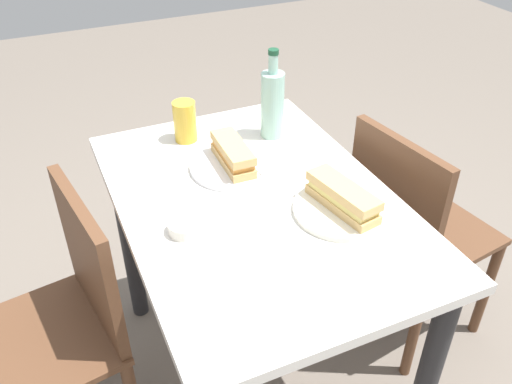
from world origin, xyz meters
name	(u,v)px	position (x,y,z in m)	size (l,w,h in m)	color
ground_plane	(256,374)	(0.00, 0.00, 0.00)	(8.00, 8.00, 0.00)	#6B6056
dining_table	(256,237)	(0.00, 0.00, 0.63)	(1.03, 0.71, 0.77)	silver
chair_far	(409,228)	(0.01, 0.55, 0.49)	(0.45, 0.45, 0.85)	brown
chair_near	(64,320)	(-0.05, -0.55, 0.49)	(0.46, 0.46, 0.85)	brown
plate_near	(341,210)	(0.15, 0.18, 0.77)	(0.25, 0.25, 0.01)	silver
baguette_sandwich_near	(343,197)	(0.15, 0.18, 0.81)	(0.23, 0.11, 0.07)	tan
knife_near	(356,197)	(0.13, 0.23, 0.78)	(0.18, 0.02, 0.01)	silver
plate_far	(232,166)	(-0.16, 0.00, 0.77)	(0.25, 0.25, 0.01)	white
baguette_sandwich_far	(232,154)	(-0.16, 0.00, 0.81)	(0.20, 0.08, 0.07)	tan
knife_far	(248,157)	(-0.17, 0.05, 0.78)	(0.18, 0.01, 0.01)	silver
water_bottle	(272,103)	(-0.30, 0.19, 0.88)	(0.07, 0.07, 0.29)	#99C6B7
beer_glass	(185,121)	(-0.38, -0.07, 0.83)	(0.07, 0.07, 0.13)	gold
olive_bowl	(185,227)	(0.06, -0.22, 0.78)	(0.09, 0.09, 0.03)	silver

